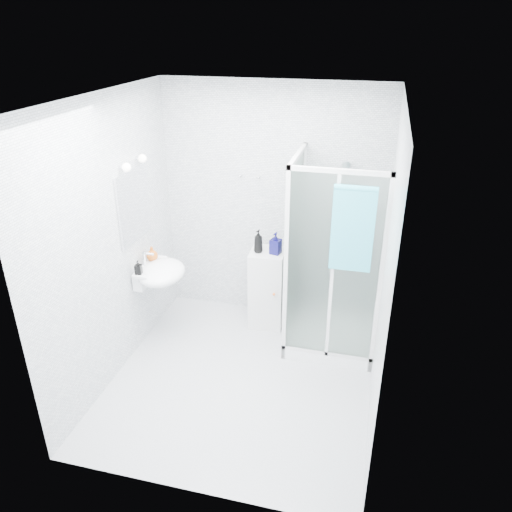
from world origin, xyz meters
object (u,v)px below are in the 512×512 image
(shampoo_bottle_a, at_px, (258,241))
(soap_dispenser_orange, at_px, (152,254))
(hand_towel, at_px, (353,227))
(soap_dispenser_black, at_px, (138,267))
(shower_enclosure, at_px, (324,307))
(storage_cabinet, at_px, (267,288))
(shampoo_bottle_b, at_px, (276,243))
(wall_basin, at_px, (159,273))

(shampoo_bottle_a, xyz_separation_m, soap_dispenser_orange, (-1.03, -0.41, -0.07))
(hand_towel, bearing_deg, soap_dispenser_black, -177.01)
(hand_towel, bearing_deg, soap_dispenser_orange, 174.06)
(shower_enclosure, height_order, storage_cabinet, shower_enclosure)
(hand_towel, distance_m, shampoo_bottle_b, 1.14)
(wall_basin, xyz_separation_m, soap_dispenser_black, (-0.12, -0.19, 0.14))
(soap_dispenser_orange, bearing_deg, shower_enclosure, 6.17)
(shampoo_bottle_a, bearing_deg, soap_dispenser_black, -144.82)
(shower_enclosure, relative_size, shampoo_bottle_a, 8.02)
(shampoo_bottle_b, distance_m, soap_dispenser_orange, 1.28)
(soap_dispenser_black, bearing_deg, wall_basin, 56.86)
(wall_basin, relative_size, storage_cabinet, 0.63)
(storage_cabinet, distance_m, soap_dispenser_black, 1.44)
(wall_basin, relative_size, soap_dispenser_orange, 3.72)
(hand_towel, bearing_deg, wall_basin, 177.42)
(storage_cabinet, bearing_deg, soap_dispenser_black, -148.82)
(shampoo_bottle_a, height_order, soap_dispenser_orange, shampoo_bottle_a)
(shower_enclosure, height_order, soap_dispenser_orange, shower_enclosure)
(soap_dispenser_orange, relative_size, soap_dispenser_black, 1.06)
(soap_dispenser_orange, bearing_deg, shampoo_bottle_b, 19.27)
(wall_basin, bearing_deg, shampoo_bottle_b, 26.75)
(shampoo_bottle_b, xyz_separation_m, soap_dispenser_orange, (-1.21, -0.42, -0.07))
(storage_cabinet, xyz_separation_m, soap_dispenser_black, (-1.12, -0.76, 0.49))
(hand_towel, relative_size, soap_dispenser_orange, 5.16)
(hand_towel, bearing_deg, shampoo_bottle_b, 141.71)
(hand_towel, distance_m, soap_dispenser_black, 2.09)
(storage_cabinet, distance_m, shampoo_bottle_b, 0.57)
(shower_enclosure, bearing_deg, soap_dispenser_black, -164.12)
(shampoo_bottle_a, distance_m, soap_dispenser_black, 1.26)
(storage_cabinet, bearing_deg, shower_enclosure, -23.91)
(shower_enclosure, xyz_separation_m, wall_basin, (-1.66, -0.32, 0.35))
(wall_basin, bearing_deg, soap_dispenser_orange, 135.03)
(wall_basin, height_order, shampoo_bottle_b, shampoo_bottle_b)
(shower_enclosure, xyz_separation_m, soap_dispenser_orange, (-1.78, -0.19, 0.49))
(shampoo_bottle_b, distance_m, soap_dispenser_black, 1.42)
(wall_basin, xyz_separation_m, storage_cabinet, (0.99, 0.57, -0.35))
(hand_towel, distance_m, soap_dispenser_orange, 2.10)
(wall_basin, xyz_separation_m, soap_dispenser_orange, (-0.12, 0.12, 0.14))
(soap_dispenser_black, bearing_deg, shampoo_bottle_a, 35.18)
(storage_cabinet, relative_size, soap_dispenser_black, 6.26)
(soap_dispenser_orange, bearing_deg, wall_basin, -44.97)
(shower_enclosure, distance_m, shampoo_bottle_b, 0.83)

